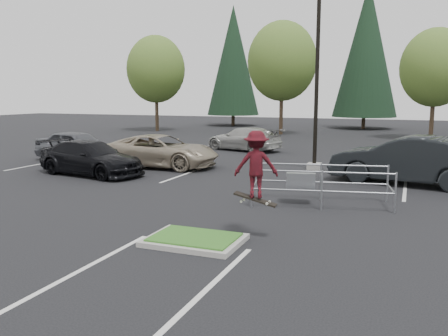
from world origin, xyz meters
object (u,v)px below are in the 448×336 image
at_px(conif_b, 367,50).
at_px(car_l_tan, 161,151).
at_px(cart_corral, 306,180).
at_px(car_far_silver, 245,139).
at_px(light_pole, 317,69).
at_px(car_l_grey, 77,146).
at_px(car_l_black, 90,158).
at_px(decid_c, 435,70).
at_px(skateboarder, 256,165).
at_px(decid_b, 282,64).
at_px(conif_a, 233,61).
at_px(car_r_charc, 407,160).
at_px(decid_a, 156,71).

bearing_deg(conif_b, car_l_tan, -102.06).
distance_m(cart_corral, car_far_silver, 14.63).
xyz_separation_m(light_pole, car_l_grey, (-12.00, -1.82, -3.76)).
relative_size(car_l_grey, car_far_silver, 0.95).
bearing_deg(car_l_black, car_l_grey, 55.35).
distance_m(decid_c, skateboarder, 29.53).
bearing_deg(light_pole, cart_corral, -81.37).
height_order(light_pole, decid_c, light_pole).
bearing_deg(decid_b, car_l_black, -95.51).
bearing_deg(car_l_black, car_l_tan, -20.03).
distance_m(decid_b, car_l_tan, 21.13).
height_order(conif_a, conif_b, conif_b).
distance_m(light_pole, car_l_grey, 12.71).
xyz_separation_m(decid_c, car_l_tan, (-12.49, -19.75, -4.48)).
distance_m(conif_a, car_l_tan, 31.49).
height_order(car_l_grey, car_r_charc, car_r_charc).
xyz_separation_m(conif_a, car_far_silver, (9.00, -22.00, -6.37)).
bearing_deg(car_r_charc, car_l_grey, -80.70).
relative_size(decid_b, conif_b, 0.66).
xyz_separation_m(decid_a, car_r_charc, (22.51, -20.29, -4.64)).
distance_m(decid_a, car_l_grey, 21.43).
bearing_deg(skateboarder, cart_corral, -112.15).
bearing_deg(skateboarder, car_r_charc, -127.34).
xyz_separation_m(skateboarder, car_l_tan, (-7.70, 9.18, -1.02)).
bearing_deg(decid_b, skateboarder, -76.33).
relative_size(decid_c, car_far_silver, 1.68).
relative_size(skateboarder, car_far_silver, 0.36).
bearing_deg(car_far_silver, cart_corral, 44.53).
relative_size(decid_b, skateboarder, 5.34).
distance_m(decid_c, conif_b, 12.51).
distance_m(decid_b, car_far_silver, 13.65).
height_order(light_pole, car_far_silver, light_pole).
distance_m(car_l_tan, car_r_charc, 11.01).
xyz_separation_m(conif_a, car_l_tan, (7.50, -29.92, -6.32)).
distance_m(decid_a, conif_a, 10.85).
xyz_separation_m(decid_a, conif_a, (4.01, 9.97, 1.52)).
distance_m(light_pole, car_r_charc, 5.85).
bearing_deg(conif_a, car_l_tan, -75.93).
relative_size(skateboarder, car_l_grey, 0.38).
xyz_separation_m(decid_c, conif_b, (-5.99, 10.67, 2.59)).
relative_size(conif_b, car_far_silver, 2.91).
relative_size(conif_a, car_l_grey, 2.76).
distance_m(cart_corral, car_r_charc, 5.63).
xyz_separation_m(decid_c, cart_corral, (-4.42, -24.90, -4.49)).
xyz_separation_m(decid_a, car_far_silver, (13.01, -12.03, -4.86)).
height_order(decid_b, decid_c, decid_b).
bearing_deg(decid_b, decid_a, -177.61).
bearing_deg(decid_b, car_far_silver, -85.40).
relative_size(light_pole, car_l_black, 2.00).
distance_m(car_l_grey, car_r_charc, 16.01).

